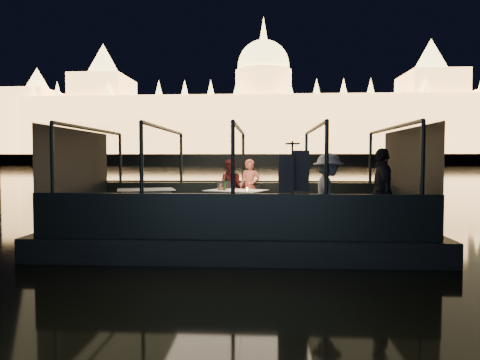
# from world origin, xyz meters

# --- Properties ---
(river_water) EXTENTS (500.00, 500.00, 0.00)m
(river_water) POSITION_xyz_m (0.00, 80.00, 0.00)
(river_water) COLOR black
(river_water) RESTS_ON ground
(boat_hull) EXTENTS (8.60, 4.40, 1.00)m
(boat_hull) POSITION_xyz_m (0.00, 0.00, 0.00)
(boat_hull) COLOR black
(boat_hull) RESTS_ON river_water
(boat_deck) EXTENTS (8.00, 4.00, 0.04)m
(boat_deck) POSITION_xyz_m (0.00, 0.00, 0.48)
(boat_deck) COLOR black
(boat_deck) RESTS_ON boat_hull
(gunwale_port) EXTENTS (8.00, 0.08, 0.90)m
(gunwale_port) POSITION_xyz_m (0.00, 2.00, 0.95)
(gunwale_port) COLOR black
(gunwale_port) RESTS_ON boat_deck
(gunwale_starboard) EXTENTS (8.00, 0.08, 0.90)m
(gunwale_starboard) POSITION_xyz_m (0.00, -2.00, 0.95)
(gunwale_starboard) COLOR black
(gunwale_starboard) RESTS_ON boat_deck
(cabin_glass_port) EXTENTS (8.00, 0.02, 1.40)m
(cabin_glass_port) POSITION_xyz_m (0.00, 2.00, 2.10)
(cabin_glass_port) COLOR #99B2B2
(cabin_glass_port) RESTS_ON gunwale_port
(cabin_glass_starboard) EXTENTS (8.00, 0.02, 1.40)m
(cabin_glass_starboard) POSITION_xyz_m (0.00, -2.00, 2.10)
(cabin_glass_starboard) COLOR #99B2B2
(cabin_glass_starboard) RESTS_ON gunwale_starboard
(cabin_roof_glass) EXTENTS (8.00, 4.00, 0.02)m
(cabin_roof_glass) POSITION_xyz_m (0.00, 0.00, 2.80)
(cabin_roof_glass) COLOR #99B2B2
(cabin_roof_glass) RESTS_ON boat_deck
(end_wall_fore) EXTENTS (0.02, 4.00, 2.30)m
(end_wall_fore) POSITION_xyz_m (-4.00, 0.00, 1.65)
(end_wall_fore) COLOR black
(end_wall_fore) RESTS_ON boat_deck
(end_wall_aft) EXTENTS (0.02, 4.00, 2.30)m
(end_wall_aft) POSITION_xyz_m (4.00, 0.00, 1.65)
(end_wall_aft) COLOR black
(end_wall_aft) RESTS_ON boat_deck
(canopy_ribs) EXTENTS (8.00, 4.00, 2.30)m
(canopy_ribs) POSITION_xyz_m (0.00, 0.00, 1.65)
(canopy_ribs) COLOR black
(canopy_ribs) RESTS_ON boat_deck
(embankment) EXTENTS (400.00, 140.00, 6.00)m
(embankment) POSITION_xyz_m (0.00, 210.00, 1.00)
(embankment) COLOR #423D33
(embankment) RESTS_ON ground
(parliament_building) EXTENTS (220.00, 32.00, 60.00)m
(parliament_building) POSITION_xyz_m (0.00, 175.00, 29.00)
(parliament_building) COLOR #F2D18C
(parliament_building) RESTS_ON embankment
(dining_table_central) EXTENTS (1.75, 1.54, 0.77)m
(dining_table_central) POSITION_xyz_m (-0.12, 0.86, 0.89)
(dining_table_central) COLOR white
(dining_table_central) RESTS_ON boat_deck
(dining_table_aft) EXTENTS (1.73, 1.48, 0.78)m
(dining_table_aft) POSITION_xyz_m (-2.55, 0.94, 0.89)
(dining_table_aft) COLOR silver
(dining_table_aft) RESTS_ON boat_deck
(chair_port_left) EXTENTS (0.56, 0.56, 0.96)m
(chair_port_left) POSITION_xyz_m (-0.48, 1.31, 0.95)
(chair_port_left) COLOR black
(chair_port_left) RESTS_ON boat_deck
(chair_port_right) EXTENTS (0.42, 0.42, 0.84)m
(chair_port_right) POSITION_xyz_m (0.30, 1.47, 0.95)
(chair_port_right) COLOR black
(chair_port_right) RESTS_ON boat_deck
(coat_stand) EXTENTS (0.59, 0.50, 1.93)m
(coat_stand) POSITION_xyz_m (1.16, -1.75, 1.40)
(coat_stand) COLOR black
(coat_stand) RESTS_ON boat_deck
(person_woman_coral) EXTENTS (0.64, 0.50, 1.58)m
(person_woman_coral) POSITION_xyz_m (0.20, 1.58, 1.25)
(person_woman_coral) COLOR #D7674E
(person_woman_coral) RESTS_ON boat_deck
(person_man_maroon) EXTENTS (0.81, 0.66, 1.57)m
(person_man_maroon) POSITION_xyz_m (-0.29, 1.58, 1.25)
(person_man_maroon) COLOR #421215
(person_man_maroon) RESTS_ON boat_deck
(passenger_stripe) EXTENTS (0.71, 1.15, 1.70)m
(passenger_stripe) POSITION_xyz_m (1.92, -1.47, 1.35)
(passenger_stripe) COLOR silver
(passenger_stripe) RESTS_ON boat_deck
(passenger_dark) EXTENTS (0.50, 1.09, 1.81)m
(passenger_dark) POSITION_xyz_m (3.07, -1.16, 1.35)
(passenger_dark) COLOR black
(passenger_dark) RESTS_ON boat_deck
(wine_bottle) EXTENTS (0.07, 0.07, 0.30)m
(wine_bottle) POSITION_xyz_m (-0.42, 0.70, 1.42)
(wine_bottle) COLOR #163C18
(wine_bottle) RESTS_ON dining_table_central
(bread_basket) EXTENTS (0.19, 0.19, 0.07)m
(bread_basket) POSITION_xyz_m (-0.52, 0.85, 1.31)
(bread_basket) COLOR brown
(bread_basket) RESTS_ON dining_table_central
(amber_candle) EXTENTS (0.07, 0.07, 0.07)m
(amber_candle) POSITION_xyz_m (0.17, 0.76, 1.31)
(amber_candle) COLOR #FCB23F
(amber_candle) RESTS_ON dining_table_central
(plate_near) EXTENTS (0.25, 0.25, 0.01)m
(plate_near) POSITION_xyz_m (0.25, 0.52, 1.27)
(plate_near) COLOR white
(plate_near) RESTS_ON dining_table_central
(plate_far) EXTENTS (0.30, 0.30, 0.02)m
(plate_far) POSITION_xyz_m (-0.32, 1.02, 1.27)
(plate_far) COLOR white
(plate_far) RESTS_ON dining_table_central
(wine_glass_white) EXTENTS (0.06, 0.06, 0.17)m
(wine_glass_white) POSITION_xyz_m (-0.50, 0.56, 1.36)
(wine_glass_white) COLOR silver
(wine_glass_white) RESTS_ON dining_table_central
(wine_glass_red) EXTENTS (0.07, 0.07, 0.20)m
(wine_glass_red) POSITION_xyz_m (0.23, 0.93, 1.36)
(wine_glass_red) COLOR silver
(wine_glass_red) RESTS_ON dining_table_central
(wine_glass_empty) EXTENTS (0.08, 0.08, 0.19)m
(wine_glass_empty) POSITION_xyz_m (-0.00, 0.55, 1.36)
(wine_glass_empty) COLOR white
(wine_glass_empty) RESTS_ON dining_table_central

